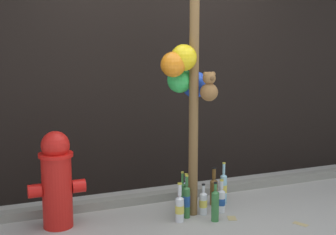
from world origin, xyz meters
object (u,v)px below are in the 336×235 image
object	(u,v)px
bottle_0	(182,197)
bottle_8	(203,202)
fire_hydrant	(57,179)
bottle_4	(221,200)
bottle_3	(223,188)
bottle_1	(190,193)
bottle_7	(187,201)
bottle_6	(215,205)
bottle_2	(214,190)
bottle_9	(186,191)
memorial_post	(189,56)
bottle_5	(180,207)

from	to	relation	value
bottle_0	bottle_8	bearing A→B (deg)	-34.45
fire_hydrant	bottle_4	bearing A→B (deg)	-8.94
bottle_4	bottle_8	size ratio (longest dim) A/B	1.08
bottle_0	bottle_3	world-z (taller)	bottle_3
bottle_1	bottle_4	world-z (taller)	bottle_1
fire_hydrant	bottle_1	distance (m)	1.24
fire_hydrant	bottle_4	xyz separation A→B (m)	(1.44, -0.23, -0.30)
bottle_7	bottle_6	bearing A→B (deg)	-40.70
bottle_2	bottle_9	world-z (taller)	bottle_2
bottle_3	bottle_9	world-z (taller)	bottle_3
bottle_1	bottle_2	size ratio (longest dim) A/B	1.06
memorial_post	fire_hydrant	distance (m)	1.54
memorial_post	bottle_8	xyz separation A→B (m)	(0.11, -0.07, -1.32)
bottle_8	bottle_6	bearing A→B (deg)	-82.84
bottle_4	bottle_6	world-z (taller)	bottle_6
bottle_5	bottle_7	xyz separation A→B (m)	(0.09, 0.06, 0.03)
bottle_2	memorial_post	bearing A→B (deg)	-159.80
bottle_2	bottle_6	world-z (taller)	bottle_2
fire_hydrant	bottle_3	bearing A→B (deg)	-0.93
bottle_5	bottle_9	world-z (taller)	bottle_5
bottle_4	bottle_8	distance (m)	0.18
bottle_5	bottle_8	world-z (taller)	bottle_5
bottle_2	bottle_9	size ratio (longest dim) A/B	1.25
bottle_2	bottle_1	bearing A→B (deg)	-175.40
bottle_7	bottle_9	xyz separation A→B (m)	(0.15, 0.34, -0.04)
bottle_1	bottle_6	world-z (taller)	bottle_1
bottle_4	bottle_7	bearing A→B (deg)	179.95
memorial_post	bottle_5	size ratio (longest dim) A/B	7.34
bottle_0	bottle_3	distance (m)	0.47
bottle_2	bottle_6	distance (m)	0.42
bottle_3	bottle_7	bearing A→B (deg)	-157.35
bottle_1	bottle_5	size ratio (longest dim) A/B	1.12
bottle_1	bottle_6	distance (m)	0.36
bottle_7	bottle_1	bearing A→B (deg)	56.93
bottle_0	bottle_4	world-z (taller)	bottle_0
bottle_1	bottle_7	size ratio (longest dim) A/B	1.00
bottle_1	bottle_7	distance (m)	0.22
bottle_1	fire_hydrant	bearing A→B (deg)	178.15
memorial_post	bottle_7	world-z (taller)	memorial_post
bottle_5	fire_hydrant	bearing A→B (deg)	163.96
bottle_0	bottle_4	distance (m)	0.36
bottle_4	bottle_8	bearing A→B (deg)	174.58
bottle_2	bottle_4	xyz separation A→B (m)	(-0.03, -0.21, -0.03)
bottle_2	bottle_9	distance (m)	0.27
bottle_2	bottle_7	distance (m)	0.43
fire_hydrant	bottle_4	distance (m)	1.49
bottle_3	bottle_4	size ratio (longest dim) A/B	1.31
bottle_8	bottle_2	bearing A→B (deg)	42.80
memorial_post	bottle_3	xyz separation A→B (m)	(0.42, 0.11, -1.27)
bottle_5	bottle_8	distance (m)	0.28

